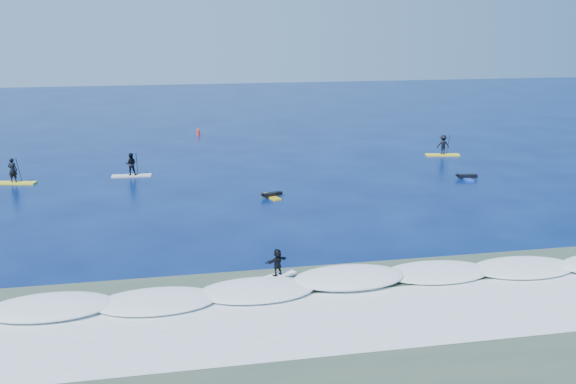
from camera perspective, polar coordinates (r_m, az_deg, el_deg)
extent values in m
plane|color=#031040|center=(36.14, -0.40, -2.29)|extent=(160.00, 160.00, 0.00)
cube|color=#374B3A|center=(23.51, 6.12, -12.26)|extent=(90.00, 13.00, 0.01)
cube|color=white|center=(26.98, 3.60, -8.49)|extent=(40.00, 6.00, 0.30)
cube|color=silver|center=(24.36, 5.42, -11.23)|extent=(34.00, 5.00, 0.02)
cube|color=yellow|center=(47.46, -23.17, 0.75)|extent=(3.01, 1.34, 0.10)
imported|color=black|center=(47.27, -23.28, 1.80)|extent=(0.68, 0.52, 1.68)
cylinder|color=black|center=(47.10, -22.79, 1.73)|extent=(0.19, 0.67, 1.96)
cube|color=black|center=(47.30, -22.67, 0.64)|extent=(0.12, 0.03, 0.29)
cube|color=silver|center=(47.01, -13.73, 1.42)|extent=(2.79, 0.82, 0.09)
imported|color=black|center=(46.82, -13.79, 2.42)|extent=(0.80, 0.64, 1.59)
cylinder|color=black|center=(46.80, -13.28, 2.37)|extent=(0.07, 0.64, 1.85)
cube|color=black|center=(46.99, -13.22, 1.33)|extent=(0.11, 0.03, 0.28)
cube|color=yellow|center=(54.36, 13.57, 3.23)|extent=(2.83, 1.16, 0.09)
imported|color=black|center=(54.20, 13.62, 4.10)|extent=(1.11, 0.76, 1.58)
cylinder|color=black|center=(54.32, 14.04, 4.04)|extent=(0.15, 0.63, 1.85)
cube|color=black|center=(54.48, 13.98, 3.14)|extent=(0.11, 0.03, 0.28)
cube|color=gold|center=(40.23, -1.51, -0.42)|extent=(1.08, 1.91, 0.09)
cube|color=black|center=(40.23, -1.40, -0.20)|extent=(1.31, 0.74, 0.21)
sphere|color=black|center=(39.87, -2.30, -0.22)|extent=(0.21, 0.21, 0.21)
cube|color=blue|center=(46.63, 15.54, 1.19)|extent=(0.75, 1.98, 0.09)
cube|color=black|center=(46.63, 15.66, 1.37)|extent=(1.37, 0.51, 0.22)
sphere|color=black|center=(46.36, 14.79, 1.48)|extent=(0.22, 0.22, 0.22)
cube|color=white|center=(27.56, -0.94, -7.49)|extent=(1.77, 1.21, 0.09)
imported|color=black|center=(27.32, -0.95, -6.27)|extent=(1.12, 0.80, 1.17)
cylinder|color=red|center=(62.89, -7.98, 5.25)|extent=(0.31, 0.31, 0.49)
cone|color=red|center=(62.83, -7.99, 5.58)|extent=(0.22, 0.22, 0.24)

